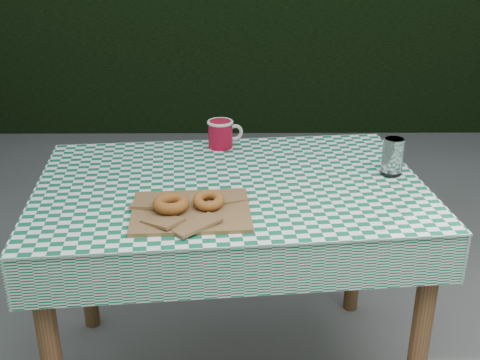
# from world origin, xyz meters

# --- Properties ---
(hedge_north) EXTENTS (7.00, 0.70, 1.80)m
(hedge_north) POSITION_xyz_m (0.00, 3.20, 0.90)
(hedge_north) COLOR black
(hedge_north) RESTS_ON ground
(table) EXTENTS (1.27, 0.91, 0.75)m
(table) POSITION_xyz_m (-0.19, 0.18, 0.38)
(table) COLOR brown
(table) RESTS_ON ground
(tablecloth) EXTENTS (1.29, 0.93, 0.01)m
(tablecloth) POSITION_xyz_m (-0.19, 0.18, 0.75)
(tablecloth) COLOR #0E5A39
(tablecloth) RESTS_ON table
(paper_bag) EXTENTS (0.35, 0.29, 0.02)m
(paper_bag) POSITION_xyz_m (-0.30, -0.03, 0.76)
(paper_bag) COLOR brown
(paper_bag) RESTS_ON tablecloth
(bagel_front) EXTENTS (0.13, 0.13, 0.03)m
(bagel_front) POSITION_xyz_m (-0.35, -0.04, 0.79)
(bagel_front) COLOR #94611E
(bagel_front) RESTS_ON paper_bag
(bagel_back) EXTENTS (0.10, 0.10, 0.03)m
(bagel_back) POSITION_xyz_m (-0.25, -0.02, 0.79)
(bagel_back) COLOR #95631E
(bagel_back) RESTS_ON paper_bag
(coffee_mug) EXTENTS (0.23, 0.23, 0.10)m
(coffee_mug) POSITION_xyz_m (-0.22, 0.50, 0.81)
(coffee_mug) COLOR #A60A24
(coffee_mug) RESTS_ON tablecloth
(drinking_glass) EXTENTS (0.08, 0.08, 0.12)m
(drinking_glass) POSITION_xyz_m (0.34, 0.25, 0.82)
(drinking_glass) COLOR white
(drinking_glass) RESTS_ON tablecloth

